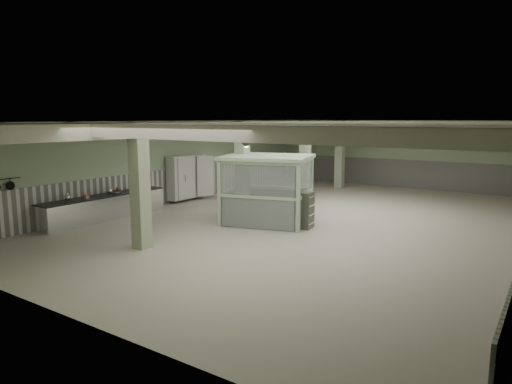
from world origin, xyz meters
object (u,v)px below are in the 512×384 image
Objects in this scene: prep_counter at (105,207)px; filing_cabinet at (306,210)px; walkin_cooler at (188,179)px; guard_booth at (267,177)px.

prep_counter is 4.11× the size of filing_cabinet.
walkin_cooler reaches higher than prep_counter.
walkin_cooler is 1.70× the size of filing_cabinet.
prep_counter is 1.43× the size of guard_booth.
guard_booth reaches higher than walkin_cooler.
walkin_cooler is at bearing 91.03° from prep_counter.
prep_counter is 7.45m from filing_cabinet.
prep_counter is at bearing -163.08° from filing_cabinet.
guard_booth is 1.90m from filing_cabinet.
walkin_cooler is (-0.08, 4.63, 0.51)m from prep_counter.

